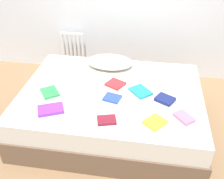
# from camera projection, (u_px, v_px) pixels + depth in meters

# --- Properties ---
(ground_plane) EXTENTS (8.00, 8.00, 0.00)m
(ground_plane) POSITION_uv_depth(u_px,v_px,m) (111.00, 125.00, 3.15)
(ground_plane) COLOR #93704C
(bed) EXTENTS (2.00, 1.50, 0.50)m
(bed) POSITION_uv_depth(u_px,v_px,m) (111.00, 109.00, 3.01)
(bed) COLOR brown
(bed) RESTS_ON ground
(radiator) EXTENTS (0.36, 0.04, 0.53)m
(radiator) POSITION_uv_depth(u_px,v_px,m) (73.00, 49.00, 4.02)
(radiator) COLOR white
(radiator) RESTS_ON ground
(pillow) EXTENTS (0.57, 0.36, 0.13)m
(pillow) POSITION_uv_depth(u_px,v_px,m) (110.00, 62.00, 3.27)
(pillow) COLOR white
(pillow) RESTS_ON bed
(textbook_maroon) EXTENTS (0.20, 0.17, 0.03)m
(textbook_maroon) POSITION_uv_depth(u_px,v_px,m) (107.00, 120.00, 2.44)
(textbook_maroon) COLOR maroon
(textbook_maroon) RESTS_ON bed
(textbook_teal) EXTENTS (0.28, 0.28, 0.03)m
(textbook_teal) POSITION_uv_depth(u_px,v_px,m) (141.00, 91.00, 2.83)
(textbook_teal) COLOR teal
(textbook_teal) RESTS_ON bed
(textbook_yellow) EXTENTS (0.23, 0.24, 0.04)m
(textbook_yellow) POSITION_uv_depth(u_px,v_px,m) (155.00, 122.00, 2.41)
(textbook_yellow) COLOR yellow
(textbook_yellow) RESTS_ON bed
(textbook_red) EXTENTS (0.24, 0.24, 0.02)m
(textbook_red) POSITION_uv_depth(u_px,v_px,m) (115.00, 84.00, 2.95)
(textbook_red) COLOR red
(textbook_red) RESTS_ON bed
(textbook_navy) EXTENTS (0.23, 0.22, 0.04)m
(textbook_navy) POSITION_uv_depth(u_px,v_px,m) (165.00, 99.00, 2.70)
(textbook_navy) COLOR navy
(textbook_navy) RESTS_ON bed
(textbook_green) EXTENTS (0.25, 0.26, 0.03)m
(textbook_green) POSITION_uv_depth(u_px,v_px,m) (50.00, 92.00, 2.82)
(textbook_green) COLOR green
(textbook_green) RESTS_ON bed
(textbook_white) EXTENTS (0.24, 0.23, 0.05)m
(textbook_white) POSITION_uv_depth(u_px,v_px,m) (82.00, 97.00, 2.73)
(textbook_white) COLOR white
(textbook_white) RESTS_ON bed
(textbook_purple) EXTENTS (0.29, 0.25, 0.03)m
(textbook_purple) POSITION_uv_depth(u_px,v_px,m) (51.00, 109.00, 2.57)
(textbook_purple) COLOR purple
(textbook_purple) RESTS_ON bed
(textbook_pink) EXTENTS (0.21, 0.22, 0.03)m
(textbook_pink) POSITION_uv_depth(u_px,v_px,m) (184.00, 117.00, 2.47)
(textbook_pink) COLOR pink
(textbook_pink) RESTS_ON bed
(textbook_blue) EXTENTS (0.20, 0.18, 0.02)m
(textbook_blue) POSITION_uv_depth(u_px,v_px,m) (112.00, 98.00, 2.73)
(textbook_blue) COLOR #2847B7
(textbook_blue) RESTS_ON bed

